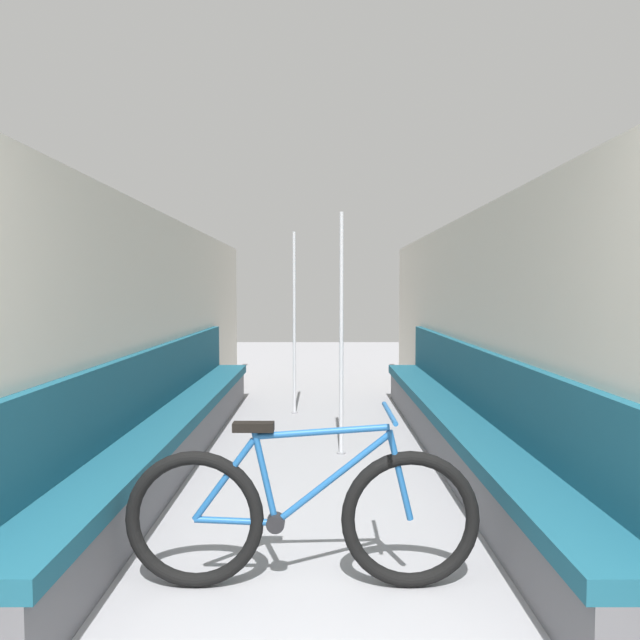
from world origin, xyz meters
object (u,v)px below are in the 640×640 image
(grab_pole_near, at_px, (339,337))
(grab_pole_far, at_px, (291,326))
(bench_seat_row_left, at_px, (171,424))
(bicycle, at_px, (299,516))
(bench_seat_row_right, at_px, (455,424))

(grab_pole_near, relative_size, grab_pole_far, 1.00)
(grab_pole_near, bearing_deg, grab_pole_far, 106.37)
(bench_seat_row_left, relative_size, grab_pole_far, 2.68)
(bench_seat_row_left, relative_size, bicycle, 3.32)
(bench_seat_row_left, distance_m, bench_seat_row_right, 2.44)
(bench_seat_row_right, height_order, grab_pole_near, grab_pole_near)
(bench_seat_row_left, xyz_separation_m, bench_seat_row_right, (2.44, 0.00, 0.00))
(grab_pole_near, bearing_deg, bench_seat_row_right, -12.35)
(grab_pole_far, bearing_deg, bench_seat_row_right, -51.96)
(bicycle, bearing_deg, grab_pole_near, 85.97)
(bench_seat_row_left, xyz_separation_m, grab_pole_near, (1.45, 0.22, 0.73))
(bench_seat_row_left, relative_size, grab_pole_near, 2.68)
(grab_pole_near, xyz_separation_m, grab_pole_far, (-0.50, 1.69, 0.00))
(bench_seat_row_left, bearing_deg, grab_pole_near, 8.55)
(bench_seat_row_left, bearing_deg, grab_pole_far, 63.43)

